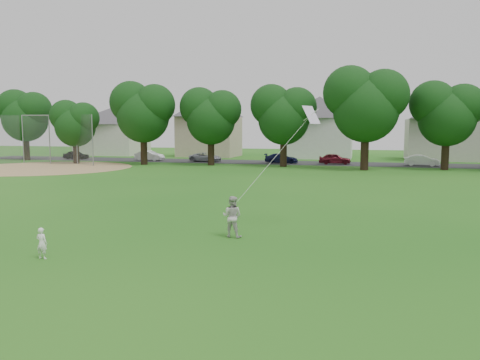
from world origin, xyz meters
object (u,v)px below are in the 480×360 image
(kite, at_px, (273,160))
(toddler, at_px, (42,243))
(baseball_backstop, at_px, (47,140))
(older_boy, at_px, (232,217))

(kite, bearing_deg, toddler, -138.06)
(toddler, bearing_deg, baseball_backstop, -53.15)
(kite, height_order, baseball_backstop, baseball_backstop)
(older_boy, bearing_deg, kite, -132.52)
(baseball_backstop, bearing_deg, toddler, -52.73)
(toddler, height_order, older_boy, older_boy)
(baseball_backstop, bearing_deg, older_boy, -43.85)
(toddler, distance_m, older_boy, 6.60)
(toddler, relative_size, older_boy, 0.64)
(toddler, xyz_separation_m, older_boy, (4.91, 4.40, 0.28))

